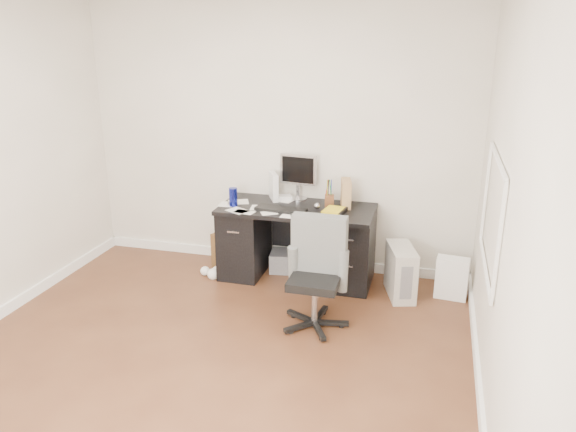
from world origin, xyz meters
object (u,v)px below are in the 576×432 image
at_px(office_chair, 315,275).
at_px(wicker_basket, 237,250).
at_px(lcd_monitor, 298,177).
at_px(pc_tower, 401,272).
at_px(keyboard, 281,209).
at_px(desk, 297,241).

distance_m(office_chair, wicker_basket, 1.50).
height_order(lcd_monitor, office_chair, lcd_monitor).
bearing_deg(office_chair, wicker_basket, 136.54).
bearing_deg(pc_tower, wicker_basket, 155.92).
height_order(keyboard, pc_tower, keyboard).
relative_size(lcd_monitor, wicker_basket, 1.25).
xyz_separation_m(desk, lcd_monitor, (-0.05, 0.26, 0.59)).
height_order(lcd_monitor, keyboard, lcd_monitor).
height_order(desk, pc_tower, desk).
xyz_separation_m(office_chair, wicker_basket, (-1.07, 1.02, -0.28)).
xyz_separation_m(keyboard, office_chair, (0.51, -0.76, -0.29)).
xyz_separation_m(desk, office_chair, (0.39, -0.91, 0.07)).
bearing_deg(wicker_basket, office_chair, -43.69).
xyz_separation_m(desk, keyboard, (-0.12, -0.15, 0.36)).
distance_m(desk, pc_tower, 1.06).
bearing_deg(pc_tower, lcd_monitor, 144.39).
distance_m(lcd_monitor, wicker_basket, 1.03).
bearing_deg(keyboard, lcd_monitor, 87.29).
xyz_separation_m(lcd_monitor, pc_tower, (1.09, -0.38, -0.75)).
distance_m(desk, office_chair, 0.99).
relative_size(office_chair, pc_tower, 1.96).
relative_size(desk, office_chair, 1.60).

